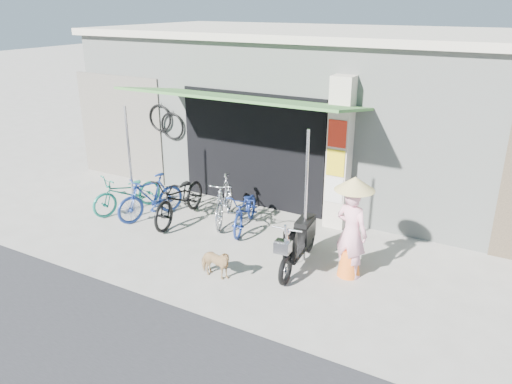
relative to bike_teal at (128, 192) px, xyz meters
The scene contains 13 objects.
ground 3.48m from the bike_teal, 15.67° to the right, with size 80.00×80.00×0.00m, color #A49E94.
bicycle_shop 5.51m from the bike_teal, 51.35° to the left, with size 12.30×5.30×3.66m.
shop_pillar 4.57m from the bike_teal, 19.89° to the left, with size 0.42×0.44×3.00m.
awning 3.27m from the bike_teal, 15.93° to the left, with size 4.60×1.88×2.72m.
neighbour_left 2.51m from the bike_teal, 135.25° to the left, with size 2.60×0.06×2.60m, color #6B665B.
bike_teal is the anchor object (origin of this frame).
bike_blue 0.68m from the bike_teal, ahead, with size 0.44×1.55×0.93m, color navy.
bike_black 1.30m from the bike_teal, ahead, with size 0.66×1.88×0.99m, color black.
bike_silver 2.18m from the bike_teal, 14.73° to the left, with size 0.45×1.60×0.96m, color #B9B9BE.
bike_navy 2.70m from the bike_teal, 10.06° to the left, with size 0.53×1.52×0.80m, color navy.
street_dog 3.51m from the bike_teal, 24.04° to the right, with size 0.29×0.63×0.53m, color #937F4E.
moped 4.24m from the bike_teal, ahead, with size 0.49×1.73×0.98m.
nun 5.11m from the bike_teal, ahead, with size 0.64×0.64×1.73m.
Camera 1 is at (3.97, -6.43, 4.26)m, focal length 35.00 mm.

